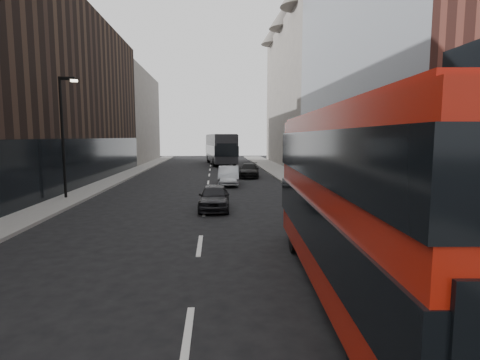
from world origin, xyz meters
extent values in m
cube|color=slate|center=(7.50, 25.00, 0.07)|extent=(3.00, 80.00, 0.15)
cube|color=slate|center=(-8.00, 25.00, 0.07)|extent=(2.00, 80.00, 0.15)
cube|color=#9FA3A9|center=(11.50, 21.00, 10.00)|extent=(5.00, 22.00, 20.00)
cube|color=silver|center=(9.15, 21.00, 1.90)|extent=(0.35, 21.00, 3.80)
cube|color=#68625C|center=(11.50, 44.00, 9.00)|extent=(5.00, 24.00, 18.00)
cone|color=#68625C|center=(9.50, 44.00, 19.50)|extent=(4.00, 4.00, 3.00)
cone|color=#68625C|center=(9.50, 52.00, 19.50)|extent=(4.00, 4.00, 3.00)
cube|color=black|center=(-11.50, 30.00, 7.00)|extent=(5.00, 24.00, 14.00)
cube|color=#68625C|center=(-11.50, 52.00, 6.50)|extent=(5.00, 20.00, 13.00)
cylinder|color=black|center=(-8.30, 18.00, 3.65)|extent=(0.16, 0.16, 7.00)
cube|color=black|center=(-7.90, 18.00, 7.05)|extent=(0.90, 0.15, 0.18)
cube|color=#FFF2CC|center=(-7.50, 18.00, 6.93)|extent=(0.35, 0.22, 0.12)
cube|color=#B2190A|center=(3.94, 3.61, 2.30)|extent=(3.08, 10.70, 3.84)
cube|color=black|center=(3.94, 3.61, 1.68)|extent=(3.20, 10.75, 1.06)
cube|color=black|center=(3.94, 3.61, 3.31)|extent=(3.20, 10.75, 1.06)
cube|color=black|center=(4.28, 8.91, 1.82)|extent=(2.04, 0.21, 1.34)
cube|color=#B2190A|center=(3.94, 3.61, 4.26)|extent=(2.95, 10.27, 0.12)
cylinder|color=black|center=(3.11, 7.05, 0.48)|extent=(0.35, 0.98, 0.96)
cylinder|color=black|center=(5.20, 6.92, 0.48)|extent=(0.35, 0.98, 0.96)
cube|color=black|center=(1.33, 46.53, 2.22)|extent=(4.16, 12.73, 3.52)
cube|color=black|center=(1.33, 46.53, 1.99)|extent=(4.29, 12.80, 1.25)
cube|color=black|center=(2.00, 40.28, 2.16)|extent=(2.41, 0.34, 1.59)
cube|color=black|center=(0.65, 52.77, 2.16)|extent=(2.41, 0.34, 1.59)
cube|color=black|center=(1.33, 46.53, 4.01)|extent=(4.00, 12.23, 0.12)
cylinder|color=black|center=(-0.37, 50.37, 0.57)|extent=(0.46, 1.17, 1.14)
cylinder|color=black|center=(2.16, 50.64, 0.57)|extent=(0.46, 1.17, 1.14)
cylinder|color=black|center=(0.49, 42.41, 0.57)|extent=(0.46, 1.17, 1.14)
cylinder|color=black|center=(3.02, 42.69, 0.57)|extent=(0.46, 1.17, 1.14)
imported|color=black|center=(0.51, 14.47, 0.65)|extent=(1.67, 3.86, 1.30)
imported|color=#9DA0A5|center=(1.61, 24.33, 0.73)|extent=(1.74, 4.49, 1.46)
imported|color=black|center=(3.71, 29.76, 0.64)|extent=(2.25, 4.58, 1.28)
camera|label=1|loc=(0.54, -4.58, 3.72)|focal=28.00mm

